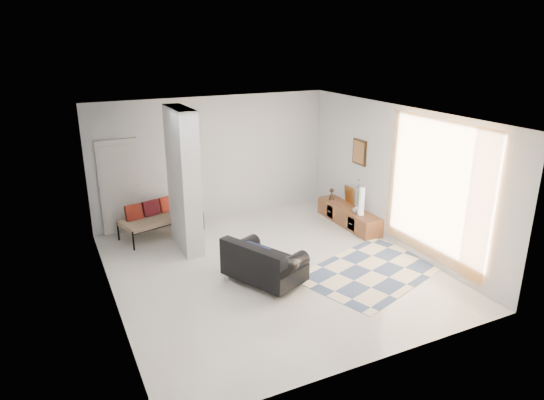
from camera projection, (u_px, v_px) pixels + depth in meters
name	position (u px, v px, depth m)	size (l,w,h in m)	color
floor	(271.00, 268.00, 8.88)	(6.00, 6.00, 0.00)	beige
ceiling	(271.00, 115.00, 7.98)	(6.00, 6.00, 0.00)	white
wall_back	(213.00, 159.00, 10.98)	(6.00, 6.00, 0.00)	silver
wall_front	(378.00, 266.00, 5.87)	(6.00, 6.00, 0.00)	silver
wall_left	(106.00, 221.00, 7.29)	(6.00, 6.00, 0.00)	silver
wall_right	(396.00, 177.00, 9.56)	(6.00, 6.00, 0.00)	silver
partition_column	(183.00, 180.00, 9.34)	(0.35, 1.20, 2.80)	silver
hallway_door	(120.00, 187.00, 10.21)	(0.85, 0.06, 2.04)	silver
curtain	(435.00, 191.00, 8.53)	(2.55, 2.55, 0.00)	gold
wall_art	(359.00, 152.00, 10.50)	(0.04, 0.45, 0.55)	#37220F
media_console	(348.00, 216.00, 10.88)	(0.45, 1.92, 0.80)	brown
loveseat	(262.00, 264.00, 8.25)	(1.29, 1.57, 0.76)	silver
daybed	(159.00, 216.00, 10.26)	(1.81, 1.14, 0.77)	black
area_rug	(372.00, 271.00, 8.77)	(2.58, 1.72, 0.01)	beige
cylinder_lamp	(362.00, 201.00, 10.30)	(0.11, 0.11, 0.60)	silver
bronze_figurine	(332.00, 194.00, 11.30)	(0.13, 0.13, 0.27)	#312316
vase	(357.00, 209.00, 10.45)	(0.18, 0.18, 0.19)	silver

